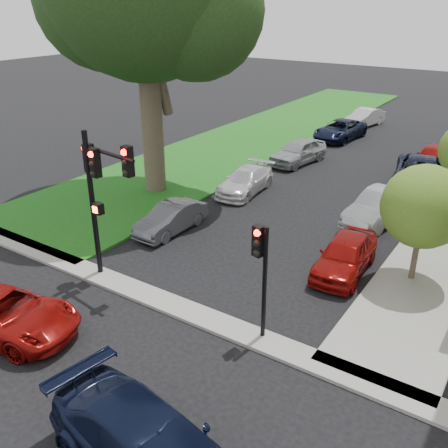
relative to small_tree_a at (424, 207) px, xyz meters
The scene contains 16 objects.
ground 10.78m from the small_tree_a, 126.77° to the right, with size 140.00×140.00×0.00m, color black.
grass_strip 22.05m from the small_tree_a, 134.06° to the left, with size 8.00×44.00×0.12m, color #195115.
sidewalk_cross 9.30m from the small_tree_a, 134.56° to the right, with size 60.00×1.00×0.12m, color gray.
small_tree_a is the anchor object (origin of this frame).
traffic_signal_main 11.35m from the small_tree_a, 147.64° to the right, with size 2.73×0.71×5.57m.
traffic_signal_secondary 6.82m from the small_tree_a, 116.46° to the right, with size 0.51×0.41×3.80m.
car_cross_near 14.43m from the small_tree_a, 133.69° to the right, with size 2.32×5.04×1.40m, color maroon.
car_parked_0 3.34m from the small_tree_a, 162.00° to the right, with size 1.70×4.23×1.44m, color maroon.
car_parked_1 5.75m from the small_tree_a, 120.98° to the left, with size 1.61×4.61×1.52m, color #999BA0.
car_parked_2 10.98m from the small_tree_a, 102.87° to the left, with size 2.66×5.77×1.60m, color black.
car_parked_3 15.05m from the small_tree_a, 100.30° to the left, with size 1.63×4.05×1.38m, color maroon.
car_parked_5 10.57m from the small_tree_a, behind, with size 1.34×3.85×1.27m, color #3F4247.
car_parked_6 11.19m from the small_tree_a, 155.89° to the left, with size 1.81×4.44×1.29m, color silver.
car_parked_7 14.80m from the small_tree_a, 132.68° to the left, with size 1.82×4.53×1.54m, color #999BA0.
car_parked_8 20.51m from the small_tree_a, 119.10° to the left, with size 2.33×5.06×1.41m, color black.
car_parked_9 25.01m from the small_tree_a, 113.26° to the left, with size 1.47×4.21×1.39m, color silver.
Camera 1 is at (9.29, -8.97, 9.65)m, focal length 40.00 mm.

